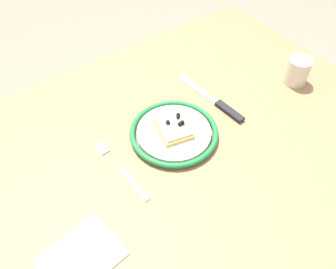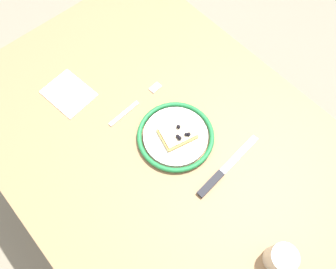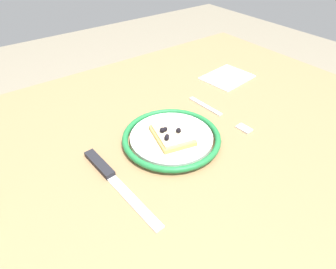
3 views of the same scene
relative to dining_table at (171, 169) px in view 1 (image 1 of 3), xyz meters
The scene contains 8 objects.
ground_plane 0.64m from the dining_table, ahead, with size 6.00×6.00×0.00m, color gray.
dining_table is the anchor object (origin of this frame).
plate 0.10m from the dining_table, 45.89° to the left, with size 0.22×0.22×0.02m.
pizza_slice_near 0.12m from the dining_table, 47.85° to the left, with size 0.10×0.11×0.03m.
knife 0.22m from the dining_table, 11.81° to the left, with size 0.03×0.24×0.01m.
fork 0.16m from the dining_table, behind, with size 0.03×0.20×0.00m.
cup 0.45m from the dining_table, ahead, with size 0.06×0.06×0.08m, color beige.
napkin 0.33m from the dining_table, 159.04° to the right, with size 0.14×0.11×0.00m, color white.
Camera 1 is at (-0.31, -0.41, 1.36)m, focal length 36.21 mm.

